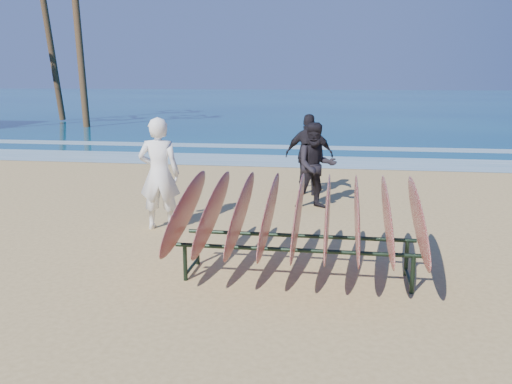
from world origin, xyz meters
TOP-DOWN VIEW (x-y plane):
  - ground at (0.00, 0.00)m, footprint 120.00×120.00m
  - ocean at (0.00, 55.00)m, footprint 160.00×160.00m
  - foam_near at (0.00, 10.00)m, footprint 160.00×160.00m
  - foam_far at (0.00, 13.50)m, footprint 160.00×160.00m
  - surfboard_rack at (0.73, -0.26)m, footprint 3.20×2.45m
  - person_white at (-1.89, 1.81)m, footprint 0.78×0.56m
  - person_dark_a at (0.78, 3.77)m, footprint 1.02×0.89m
  - person_dark_b at (0.57, 5.08)m, footprint 1.12×0.52m

SIDE VIEW (x-z plane):
  - ground at x=0.00m, z-range 0.00..0.00m
  - ocean at x=0.00m, z-range 0.01..0.01m
  - foam_far at x=0.00m, z-range 0.01..0.01m
  - foam_near at x=0.00m, z-range 0.01..0.01m
  - surfboard_rack at x=0.73m, z-range 0.17..1.60m
  - person_dark_a at x=0.78m, z-range 0.00..1.78m
  - person_dark_b at x=0.57m, z-range 0.00..1.86m
  - person_white at x=-1.89m, z-range 0.00..2.00m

